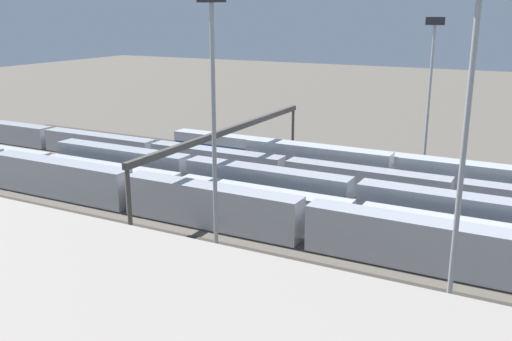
{
  "coord_description": "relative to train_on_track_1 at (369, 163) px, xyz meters",
  "views": [
    {
      "loc": [
        -30.88,
        68.34,
        24.52
      ],
      "look_at": [
        6.0,
        -1.57,
        2.5
      ],
      "focal_mm": 39.86,
      "sensor_mm": 36.0,
      "label": 1
    }
  ],
  "objects": [
    {
      "name": "train_on_track_2",
      "position": [
        -5.39,
        5.0,
        0.62
      ],
      "size": [
        47.2,
        3.0,
        5.0
      ],
      "color": "silver",
      "rests_on": "ground_plane"
    },
    {
      "name": "track_bed_7",
      "position": [
        6.66,
        30.0,
        -1.94
      ],
      "size": [
        140.0,
        2.8,
        0.12
      ],
      "primitive_type": "cube",
      "color": "#4C443D",
      "rests_on": "ground_plane"
    },
    {
      "name": "track_bed_3",
      "position": [
        6.66,
        10.0,
        -1.94
      ],
      "size": [
        140.0,
        2.8,
        0.12
      ],
      "primitive_type": "cube",
      "color": "#4C443D",
      "rests_on": "ground_plane"
    },
    {
      "name": "light_mast_0",
      "position": [
        -6.66,
        -8.67,
        13.5
      ],
      "size": [
        2.8,
        0.7,
        23.88
      ],
      "color": "#9EA0A5",
      "rests_on": "ground_plane"
    },
    {
      "name": "light_mast_1",
      "position": [
        4.86,
        37.03,
        15.01
      ],
      "size": [
        2.8,
        0.7,
        26.62
      ],
      "color": "#9EA0A5",
      "rests_on": "ground_plane"
    },
    {
      "name": "track_bed_2",
      "position": [
        6.66,
        5.0,
        -1.94
      ],
      "size": [
        140.0,
        2.8,
        0.12
      ],
      "primitive_type": "cube",
      "color": "#3D3833",
      "rests_on": "ground_plane"
    },
    {
      "name": "light_mast_3",
      "position": [
        -18.6,
        38.67,
        15.26
      ],
      "size": [
        2.8,
        0.7,
        27.07
      ],
      "color": "#9EA0A5",
      "rests_on": "ground_plane"
    },
    {
      "name": "track_bed_5",
      "position": [
        6.66,
        20.0,
        -1.94
      ],
      "size": [
        140.0,
        2.8,
        0.12
      ],
      "primitive_type": "cube",
      "color": "#4C443D",
      "rests_on": "ground_plane"
    },
    {
      "name": "train_on_track_5",
      "position": [
        7.73,
        20.0,
        0.59
      ],
      "size": [
        71.4,
        3.06,
        5.0
      ],
      "color": "#A8AAB2",
      "rests_on": "ground_plane"
    },
    {
      "name": "track_bed_4",
      "position": [
        6.66,
        15.0,
        -1.94
      ],
      "size": [
        140.0,
        2.8,
        0.12
      ],
      "primitive_type": "cube",
      "color": "#4C443D",
      "rests_on": "ground_plane"
    },
    {
      "name": "train_on_track_7",
      "position": [
        10.01,
        30.0,
        0.62
      ],
      "size": [
        119.8,
        3.0,
        5.0
      ],
      "color": "#A8AAB2",
      "rests_on": "ground_plane"
    },
    {
      "name": "track_bed_1",
      "position": [
        6.66,
        0.0,
        -1.94
      ],
      "size": [
        140.0,
        2.8,
        0.12
      ],
      "primitive_type": "cube",
      "color": "#3D3833",
      "rests_on": "ground_plane"
    },
    {
      "name": "track_bed_0",
      "position": [
        6.66,
        -5.0,
        -1.94
      ],
      "size": [
        140.0,
        2.8,
        0.12
      ],
      "primitive_type": "cube",
      "color": "#3D3833",
      "rests_on": "ground_plane"
    },
    {
      "name": "train_on_track_6",
      "position": [
        5.9,
        25.0,
        0.01
      ],
      "size": [
        119.8,
        3.06,
        3.8
      ],
      "color": "silver",
      "rests_on": "ground_plane"
    },
    {
      "name": "signal_gantry",
      "position": [
        16.11,
        15.0,
        5.79
      ],
      "size": [
        0.7,
        45.0,
        8.8
      ],
      "color": "#4C4742",
      "rests_on": "ground_plane"
    },
    {
      "name": "maintenance_shed",
      "position": [
        2.85,
        63.32,
        3.38
      ],
      "size": [
        57.78,
        15.26,
        10.77
      ],
      "primitive_type": "cube",
      "color": "#9E9389",
      "rests_on": "ground_plane"
    },
    {
      "name": "train_on_track_3",
      "position": [
        10.88,
        10.0,
        0.06
      ],
      "size": [
        139.0,
        3.0,
        4.4
      ],
      "color": "#285193",
      "rests_on": "ground_plane"
    },
    {
      "name": "ground_plane",
      "position": [
        6.66,
        15.0,
        -2.0
      ],
      "size": [
        400.0,
        400.0,
        0.0
      ],
      "primitive_type": "plane",
      "color": "#60594F"
    },
    {
      "name": "track_bed_8",
      "position": [
        6.66,
        35.0,
        -1.94
      ],
      "size": [
        140.0,
        2.8,
        0.12
      ],
      "primitive_type": "cube",
      "color": "#3D3833",
      "rests_on": "ground_plane"
    },
    {
      "name": "train_on_track_1",
      "position": [
        0.0,
        0.0,
        0.0
      ],
      "size": [
        71.4,
        3.06,
        3.8
      ],
      "color": "silver",
      "rests_on": "ground_plane"
    },
    {
      "name": "track_bed_6",
      "position": [
        6.66,
        25.0,
        -1.94
      ],
      "size": [
        140.0,
        2.8,
        0.12
      ],
      "primitive_type": "cube",
      "color": "#3D3833",
      "rests_on": "ground_plane"
    }
  ]
}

